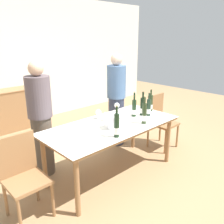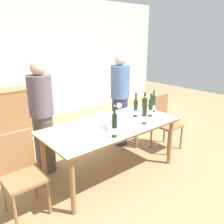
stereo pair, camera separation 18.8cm
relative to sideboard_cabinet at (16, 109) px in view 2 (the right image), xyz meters
name	(u,v)px [view 2 (the right image)]	position (x,y,z in m)	size (l,w,h in m)	color
ground_plane	(112,173)	(0.41, -2.73, -0.43)	(12.00, 12.00, 0.00)	#A37F56
back_wall	(24,60)	(0.41, 0.29, 0.97)	(8.00, 0.10, 2.80)	silver
sideboard_cabinet	(16,109)	(0.00, 0.00, 0.00)	(1.30, 0.46, 0.86)	#996B42
dining_table	(112,129)	(0.41, -2.73, 0.26)	(1.92, 0.91, 0.76)	#996B42
ice_bucket	(114,121)	(0.34, -2.85, 0.43)	(0.22, 0.22, 0.18)	white
wine_bottle_0	(114,126)	(0.16, -3.07, 0.47)	(0.07, 0.07, 0.40)	black
wine_bottle_1	(151,108)	(1.07, -2.84, 0.46)	(0.06, 0.06, 0.37)	#1E3323
wine_bottle_2	(144,108)	(1.02, -2.76, 0.46)	(0.08, 0.08, 0.38)	black
wine_bottle_3	(145,114)	(0.76, -3.00, 0.47)	(0.07, 0.07, 0.39)	#28381E
wine_bottle_4	(153,104)	(1.28, -2.71, 0.46)	(0.07, 0.07, 0.37)	#28381E
wine_bottle_5	(136,109)	(0.89, -2.71, 0.46)	(0.06, 0.06, 0.38)	black
wine_glass_0	(119,106)	(0.85, -2.37, 0.44)	(0.08, 0.08, 0.15)	white
wine_glass_1	(107,115)	(0.45, -2.57, 0.42)	(0.07, 0.07, 0.13)	white
wine_glass_2	(99,112)	(0.42, -2.43, 0.43)	(0.09, 0.09, 0.14)	white
chair_left_end	(20,168)	(-0.85, -2.64, 0.10)	(0.42, 0.42, 0.92)	#996B42
chair_right_end	(163,119)	(1.66, -2.64, 0.11)	(0.42, 0.42, 0.94)	#996B42
person_host	(42,119)	(-0.28, -2.03, 0.38)	(0.33, 0.33, 1.62)	#51473D
person_guest_left	(120,101)	(1.17, -2.04, 0.39)	(0.33, 0.33, 1.64)	#383F56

